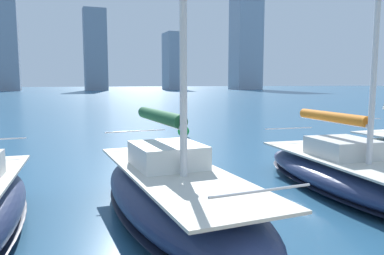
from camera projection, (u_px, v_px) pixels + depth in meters
The scene contains 4 objects.
city_skyline at pixel (111, 42), 154.40m from camera, with size 177.20×16.95×50.42m.
sailboat_orange at pixel (352, 173), 11.16m from camera, with size 3.51×8.59×11.53m.
sailboat_forest at pixel (174, 193), 8.80m from camera, with size 2.90×7.98×10.35m.
channel_buoy at pixel (183, 131), 22.70m from camera, with size 0.70×0.70×1.40m.
Camera 1 is at (3.02, 2.06, 3.30)m, focal length 35.00 mm.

